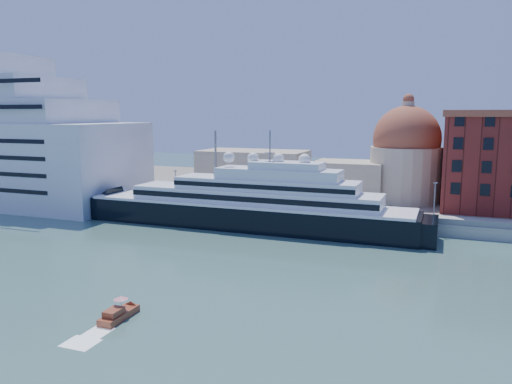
% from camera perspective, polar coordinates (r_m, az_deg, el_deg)
% --- Properties ---
extents(ground, '(400.00, 400.00, 0.00)m').
position_cam_1_polar(ground, '(85.06, -1.94, -7.75)').
color(ground, '#355D57').
rests_on(ground, ground).
extents(quay, '(180.00, 10.00, 2.50)m').
position_cam_1_polar(quay, '(115.89, 4.62, -2.62)').
color(quay, gray).
rests_on(quay, ground).
extents(land, '(260.00, 72.00, 2.00)m').
position_cam_1_polar(land, '(155.12, 8.91, 0.15)').
color(land, slate).
rests_on(land, ground).
extents(quay_fence, '(180.00, 0.10, 1.20)m').
position_cam_1_polar(quay_fence, '(111.30, 3.98, -2.12)').
color(quay_fence, slate).
rests_on(quay_fence, quay).
extents(superyacht, '(82.35, 11.42, 24.61)m').
position_cam_1_polar(superyacht, '(108.65, -2.34, -1.77)').
color(superyacht, black).
rests_on(superyacht, ground).
extents(service_barge, '(12.45, 6.78, 2.66)m').
position_cam_1_polar(service_barge, '(123.26, -16.11, -2.48)').
color(service_barge, white).
rests_on(service_barge, ground).
extents(water_taxi, '(2.05, 5.96, 2.82)m').
position_cam_1_polar(water_taxi, '(63.69, -15.47, -13.28)').
color(water_taxi, brown).
rests_on(water_taxi, ground).
extents(church, '(66.00, 18.00, 25.50)m').
position_cam_1_polar(church, '(135.81, 10.11, 3.09)').
color(church, beige).
rests_on(church, land).
extents(lamp_posts, '(120.80, 2.40, 18.00)m').
position_cam_1_polar(lamp_posts, '(117.05, -1.53, 1.78)').
color(lamp_posts, slate).
rests_on(lamp_posts, quay).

